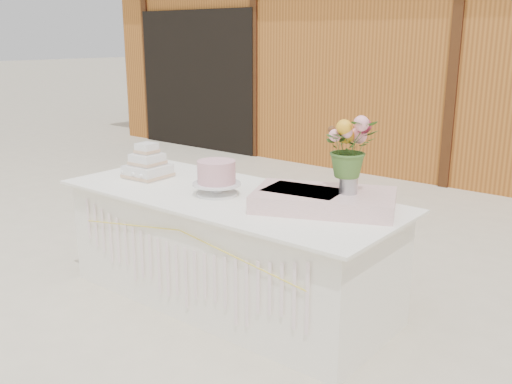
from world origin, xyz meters
TOP-DOWN VIEW (x-y plane):
  - ground at (0.00, 0.00)m, footprint 80.00×80.00m
  - barn at (-0.01, 5.99)m, footprint 12.60×4.60m
  - cake_table at (0.00, -0.00)m, footprint 2.40×1.00m
  - wedding_cake at (-0.78, -0.02)m, footprint 0.31×0.31m
  - pink_cake_stand at (-0.04, -0.06)m, footprint 0.32×0.32m
  - satin_runner at (0.68, 0.12)m, footprint 0.97×0.79m
  - flower_vase at (0.81, 0.18)m, footprint 0.11×0.11m
  - bouquet at (0.81, 0.18)m, footprint 0.42×0.42m
  - loose_flowers at (-0.96, 0.02)m, footprint 0.15×0.31m

SIDE VIEW (x-z plane):
  - ground at x=0.00m, z-range 0.00..0.00m
  - cake_table at x=0.00m, z-range 0.00..0.77m
  - loose_flowers at x=-0.96m, z-range 0.77..0.79m
  - satin_runner at x=0.68m, z-range 0.77..0.88m
  - wedding_cake at x=-0.78m, z-range 0.73..0.99m
  - pink_cake_stand at x=-0.04m, z-range 0.78..1.02m
  - flower_vase at x=0.81m, z-range 0.88..1.03m
  - bouquet at x=0.81m, z-range 1.03..1.38m
  - barn at x=-0.01m, z-range 0.03..3.33m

